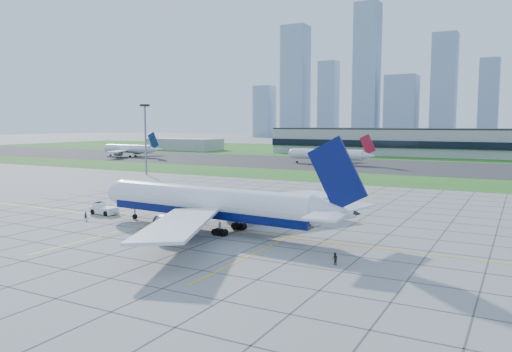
{
  "coord_description": "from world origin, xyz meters",
  "views": [
    {
      "loc": [
        51.71,
        -75.43,
        18.82
      ],
      "look_at": [
        -1.23,
        22.36,
        7.0
      ],
      "focal_mm": 35.0,
      "sensor_mm": 36.0,
      "label": 1
    }
  ],
  "objects": [
    {
      "name": "light_mast",
      "position": [
        -70.0,
        65.0,
        16.18
      ],
      "size": [
        2.5,
        2.5,
        25.6
      ],
      "color": "gray",
      "rests_on": "ground"
    },
    {
      "name": "city_skyline",
      "position": [
        -8.71,
        520.0,
        59.09
      ],
      "size": [
        523.0,
        32.4,
        160.0
      ],
      "color": "#93A7C0",
      "rests_on": "ground"
    },
    {
      "name": "airliner",
      "position": [
        3.34,
        -2.93,
        4.64
      ],
      "size": [
        53.95,
        54.54,
        16.97
      ],
      "rotation": [
        0.0,
        0.0,
        -0.06
      ],
      "color": "white",
      "rests_on": "ground"
    },
    {
      "name": "grass_median",
      "position": [
        0.0,
        90.0,
        0.02
      ],
      "size": [
        700.0,
        35.0,
        0.04
      ],
      "primitive_type": "cube",
      "color": "#236A1E",
      "rests_on": "ground"
    },
    {
      "name": "grass_far",
      "position": [
        0.0,
        255.0,
        0.02
      ],
      "size": [
        700.0,
        145.0,
        0.04
      ],
      "primitive_type": "cube",
      "color": "#236A1E",
      "rests_on": "ground"
    },
    {
      "name": "pushback_tug",
      "position": [
        -24.81,
        -0.78,
        1.06
      ],
      "size": [
        8.65,
        3.33,
        2.39
      ],
      "rotation": [
        0.0,
        0.0,
        -0.06
      ],
      "color": "white",
      "rests_on": "ground"
    },
    {
      "name": "distant_jet_1",
      "position": [
        -27.97,
        141.54,
        4.49
      ],
      "size": [
        39.48,
        42.66,
        14.08
      ],
      "color": "white",
      "rests_on": "ground"
    },
    {
      "name": "crew_near",
      "position": [
        -23.3,
        -6.85,
        0.81
      ],
      "size": [
        0.64,
        0.7,
        1.62
      ],
      "primitive_type": "imported",
      "rotation": [
        0.0,
        0.0,
        1.02
      ],
      "color": "black",
      "rests_on": "ground"
    },
    {
      "name": "apron_markings",
      "position": [
        0.43,
        11.09,
        0.02
      ],
      "size": [
        120.0,
        130.0,
        0.03
      ],
      "color": "#474744",
      "rests_on": "ground"
    },
    {
      "name": "service_block",
      "position": [
        -160.0,
        210.0,
        4.0
      ],
      "size": [
        50.0,
        25.0,
        8.0
      ],
      "primitive_type": "cube",
      "color": "#B7B7B2",
      "rests_on": "ground"
    },
    {
      "name": "crew_far",
      "position": [
        30.13,
        -13.49,
        0.85
      ],
      "size": [
        1.04,
        1.0,
        1.7
      ],
      "primitive_type": "imported",
      "rotation": [
        0.0,
        0.0,
        -0.6
      ],
      "color": "#29251B",
      "rests_on": "ground"
    },
    {
      "name": "distant_jet_0",
      "position": [
        -143.47,
        136.34,
        4.48
      ],
      "size": [
        37.07,
        42.66,
        14.08
      ],
      "color": "white",
      "rests_on": "ground"
    },
    {
      "name": "ground",
      "position": [
        0.0,
        0.0,
        0.0
      ],
      "size": [
        1400.0,
        1400.0,
        0.0
      ],
      "primitive_type": "plane",
      "color": "#969691",
      "rests_on": "ground"
    },
    {
      "name": "terminal",
      "position": [
        40.0,
        229.87,
        7.89
      ],
      "size": [
        260.0,
        43.0,
        15.8
      ],
      "color": "#B7B7B2",
      "rests_on": "ground"
    },
    {
      "name": "asphalt_taxiway",
      "position": [
        0.0,
        145.0,
        0.03
      ],
      "size": [
        700.0,
        75.0,
        0.04
      ],
      "primitive_type": "cube",
      "color": "#383838",
      "rests_on": "ground"
    }
  ]
}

